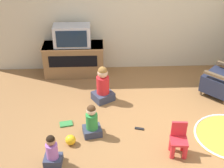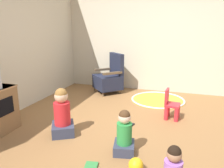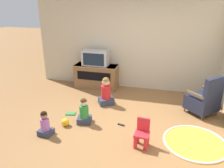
# 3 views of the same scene
# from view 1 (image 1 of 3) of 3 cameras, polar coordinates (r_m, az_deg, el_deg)

# --- Properties ---
(ground_plane) EXTENTS (30.00, 30.00, 0.00)m
(ground_plane) POSITION_cam_1_polar(r_m,az_deg,el_deg) (5.24, 4.44, -8.69)
(ground_plane) COLOR olive
(wall_back) EXTENTS (5.39, 0.12, 2.86)m
(wall_back) POSITION_cam_1_polar(r_m,az_deg,el_deg) (6.60, -0.02, 14.34)
(wall_back) COLOR beige
(wall_back) RESTS_ON ground_plane
(tv_cabinet) EXTENTS (1.27, 0.51, 0.69)m
(tv_cabinet) POSITION_cam_1_polar(r_m,az_deg,el_deg) (6.72, -6.97, 4.53)
(tv_cabinet) COLOR brown
(tv_cabinet) RESTS_ON ground_plane
(television) EXTENTS (0.75, 0.38, 0.44)m
(television) POSITION_cam_1_polar(r_m,az_deg,el_deg) (6.45, -7.31, 8.78)
(television) COLOR #B7B7BC
(television) RESTS_ON tv_cabinet
(black_armchair) EXTENTS (0.82, 0.82, 0.95)m
(black_armchair) POSITION_cam_1_polar(r_m,az_deg,el_deg) (6.30, 19.73, 0.80)
(black_armchair) COLOR brown
(black_armchair) RESTS_ON ground_plane
(yellow_kid_chair) EXTENTS (0.27, 0.26, 0.53)m
(yellow_kid_chair) POSITION_cam_1_polar(r_m,az_deg,el_deg) (4.82, 12.06, -10.29)
(yellow_kid_chair) COLOR red
(yellow_kid_chair) RESTS_ON ground_plane
(child_watching_left) EXTENTS (0.47, 0.46, 0.71)m
(child_watching_left) POSITION_cam_1_polar(r_m,az_deg,el_deg) (5.82, -1.68, -0.36)
(child_watching_left) COLOR #33384C
(child_watching_left) RESTS_ON ground_plane
(child_watching_center) EXTENTS (0.34, 0.31, 0.57)m
(child_watching_center) POSITION_cam_1_polar(r_m,az_deg,el_deg) (5.04, -3.71, -6.96)
(child_watching_center) COLOR #33384C
(child_watching_center) RESTS_ON ground_plane
(child_watching_right) EXTENTS (0.27, 0.24, 0.51)m
(child_watching_right) POSITION_cam_1_polar(r_m,az_deg,el_deg) (4.64, -10.90, -12.04)
(child_watching_right) COLOR #33384C
(child_watching_right) RESTS_ON ground_plane
(toy_ball) EXTENTS (0.16, 0.16, 0.16)m
(toy_ball) POSITION_cam_1_polar(r_m,az_deg,el_deg) (4.99, -7.60, -10.11)
(toy_ball) COLOR yellow
(toy_ball) RESTS_ON ground_plane
(book) EXTENTS (0.24, 0.18, 0.02)m
(book) POSITION_cam_1_polar(r_m,az_deg,el_deg) (5.43, -8.39, -7.22)
(book) COLOR #337F3D
(book) RESTS_ON ground_plane
(remote_control) EXTENTS (0.16, 0.08, 0.02)m
(remote_control) POSITION_cam_1_polar(r_m,az_deg,el_deg) (5.29, 5.02, -8.13)
(remote_control) COLOR black
(remote_control) RESTS_ON ground_plane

